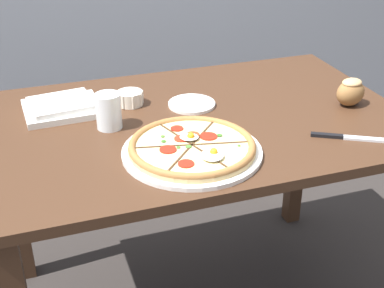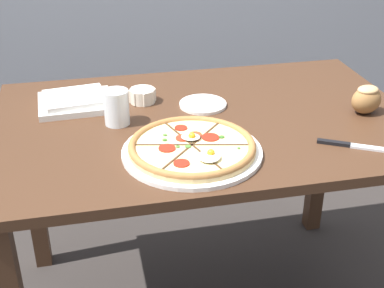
{
  "view_description": "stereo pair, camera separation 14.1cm",
  "coord_description": "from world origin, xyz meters",
  "px_view_note": "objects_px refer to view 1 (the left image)",
  "views": [
    {
      "loc": [
        -0.49,
        -1.39,
        1.46
      ],
      "look_at": [
        -0.09,
        -0.21,
        0.79
      ],
      "focal_mm": 50.0,
      "sensor_mm": 36.0,
      "label": 1
    },
    {
      "loc": [
        -0.35,
        -1.42,
        1.46
      ],
      "look_at": [
        -0.09,
        -0.21,
        0.79
      ],
      "focal_mm": 50.0,
      "sensor_mm": 36.0,
      "label": 2
    }
  ],
  "objects_px": {
    "dining_table": "(197,150)",
    "napkin_folded": "(62,107)",
    "pizza": "(192,148)",
    "ramekin_bowl": "(130,98)",
    "side_saucer": "(192,104)",
    "knife_main": "(348,137)",
    "water_glass": "(109,113)",
    "bread_piece_near": "(351,91)"
  },
  "relations": [
    {
      "from": "water_glass",
      "to": "ramekin_bowl",
      "type": "bearing_deg",
      "value": 56.42
    },
    {
      "from": "napkin_folded",
      "to": "side_saucer",
      "type": "distance_m",
      "value": 0.41
    },
    {
      "from": "dining_table",
      "to": "napkin_folded",
      "type": "distance_m",
      "value": 0.44
    },
    {
      "from": "knife_main",
      "to": "pizza",
      "type": "bearing_deg",
      "value": -158.59
    },
    {
      "from": "ramekin_bowl",
      "to": "knife_main",
      "type": "bearing_deg",
      "value": -39.01
    },
    {
      "from": "napkin_folded",
      "to": "water_glass",
      "type": "height_order",
      "value": "water_glass"
    },
    {
      "from": "bread_piece_near",
      "to": "water_glass",
      "type": "relative_size",
      "value": 1.08
    },
    {
      "from": "dining_table",
      "to": "bread_piece_near",
      "type": "height_order",
      "value": "bread_piece_near"
    },
    {
      "from": "dining_table",
      "to": "side_saucer",
      "type": "xyz_separation_m",
      "value": [
        0.01,
        0.09,
        0.12
      ]
    },
    {
      "from": "pizza",
      "to": "water_glass",
      "type": "relative_size",
      "value": 3.57
    },
    {
      "from": "dining_table",
      "to": "ramekin_bowl",
      "type": "distance_m",
      "value": 0.27
    },
    {
      "from": "pizza",
      "to": "ramekin_bowl",
      "type": "bearing_deg",
      "value": 102.72
    },
    {
      "from": "ramekin_bowl",
      "to": "side_saucer",
      "type": "relative_size",
      "value": 0.58
    },
    {
      "from": "napkin_folded",
      "to": "ramekin_bowl",
      "type": "bearing_deg",
      "value": -3.85
    },
    {
      "from": "pizza",
      "to": "bread_piece_near",
      "type": "distance_m",
      "value": 0.6
    },
    {
      "from": "bread_piece_near",
      "to": "knife_main",
      "type": "relative_size",
      "value": 0.58
    },
    {
      "from": "bread_piece_near",
      "to": "knife_main",
      "type": "distance_m",
      "value": 0.24
    },
    {
      "from": "pizza",
      "to": "water_glass",
      "type": "distance_m",
      "value": 0.29
    },
    {
      "from": "knife_main",
      "to": "water_glass",
      "type": "relative_size",
      "value": 1.86
    },
    {
      "from": "bread_piece_near",
      "to": "dining_table",
      "type": "bearing_deg",
      "value": 172.47
    },
    {
      "from": "dining_table",
      "to": "ramekin_bowl",
      "type": "relative_size",
      "value": 14.46
    },
    {
      "from": "pizza",
      "to": "side_saucer",
      "type": "height_order",
      "value": "pizza"
    },
    {
      "from": "pizza",
      "to": "napkin_folded",
      "type": "bearing_deg",
      "value": 127.65
    },
    {
      "from": "bread_piece_near",
      "to": "ramekin_bowl",
      "type": "bearing_deg",
      "value": 161.07
    },
    {
      "from": "napkin_folded",
      "to": "knife_main",
      "type": "bearing_deg",
      "value": -30.82
    },
    {
      "from": "pizza",
      "to": "side_saucer",
      "type": "xyz_separation_m",
      "value": [
        0.1,
        0.3,
        -0.01
      ]
    },
    {
      "from": "water_glass",
      "to": "pizza",
      "type": "bearing_deg",
      "value": -52.09
    },
    {
      "from": "ramekin_bowl",
      "to": "water_glass",
      "type": "distance_m",
      "value": 0.17
    },
    {
      "from": "knife_main",
      "to": "water_glass",
      "type": "bearing_deg",
      "value": -175.84
    },
    {
      "from": "dining_table",
      "to": "knife_main",
      "type": "distance_m",
      "value": 0.46
    },
    {
      "from": "bread_piece_near",
      "to": "pizza",
      "type": "bearing_deg",
      "value": -166.12
    },
    {
      "from": "dining_table",
      "to": "side_saucer",
      "type": "height_order",
      "value": "side_saucer"
    },
    {
      "from": "bread_piece_near",
      "to": "side_saucer",
      "type": "distance_m",
      "value": 0.5
    },
    {
      "from": "ramekin_bowl",
      "to": "napkin_folded",
      "type": "distance_m",
      "value": 0.21
    },
    {
      "from": "pizza",
      "to": "knife_main",
      "type": "xyz_separation_m",
      "value": [
        0.44,
        -0.06,
        -0.01
      ]
    },
    {
      "from": "pizza",
      "to": "water_glass",
      "type": "height_order",
      "value": "water_glass"
    },
    {
      "from": "water_glass",
      "to": "napkin_folded",
      "type": "bearing_deg",
      "value": 127.27
    },
    {
      "from": "ramekin_bowl",
      "to": "pizza",
      "type": "bearing_deg",
      "value": -77.28
    },
    {
      "from": "ramekin_bowl",
      "to": "side_saucer",
      "type": "bearing_deg",
      "value": -21.05
    },
    {
      "from": "knife_main",
      "to": "water_glass",
      "type": "distance_m",
      "value": 0.69
    },
    {
      "from": "napkin_folded",
      "to": "water_glass",
      "type": "xyz_separation_m",
      "value": [
        0.12,
        -0.16,
        0.03
      ]
    },
    {
      "from": "dining_table",
      "to": "knife_main",
      "type": "height_order",
      "value": "knife_main"
    }
  ]
}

